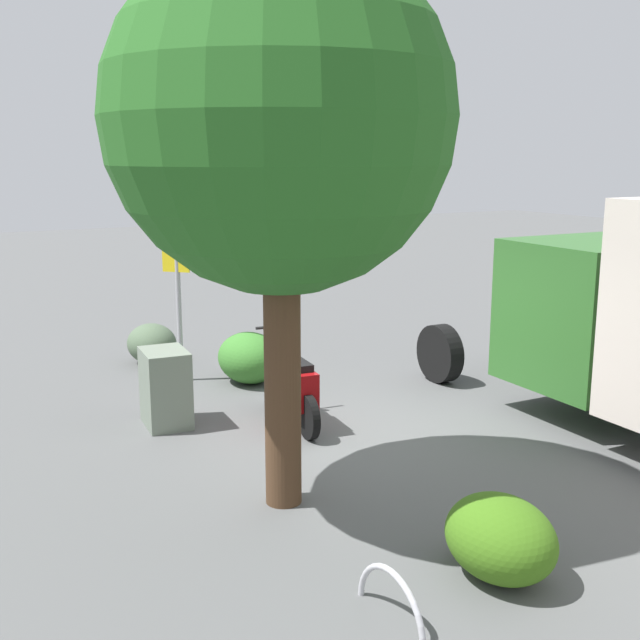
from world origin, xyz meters
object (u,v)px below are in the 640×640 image
at_px(bike_rack_hoop, 390,619).
at_px(stop_sign, 176,255).
at_px(utility_cabinet, 166,388).
at_px(motorcycle, 292,386).
at_px(street_tree, 280,120).

bearing_deg(bike_rack_hoop, stop_sign, -5.64).
bearing_deg(utility_cabinet, bike_rack_hoop, -178.40).
bearing_deg(utility_cabinet, motorcycle, -117.41).
bearing_deg(bike_rack_hoop, motorcycle, -16.95).
distance_m(street_tree, bike_rack_hoop, 4.38).
relative_size(motorcycle, utility_cabinet, 1.81).
bearing_deg(motorcycle, street_tree, 157.39).
bearing_deg(street_tree, motorcycle, -28.54).
bearing_deg(utility_cabinet, stop_sign, -23.60).
xyz_separation_m(street_tree, utility_cabinet, (2.80, 0.33, -3.26)).
xyz_separation_m(stop_sign, utility_cabinet, (-1.89, 0.82, -1.46)).
bearing_deg(motorcycle, bike_rack_hoop, 168.97).
bearing_deg(street_tree, bike_rack_hoop, 175.12).
bearing_deg(bike_rack_hoop, utility_cabinet, 1.60).
distance_m(motorcycle, street_tree, 3.99).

